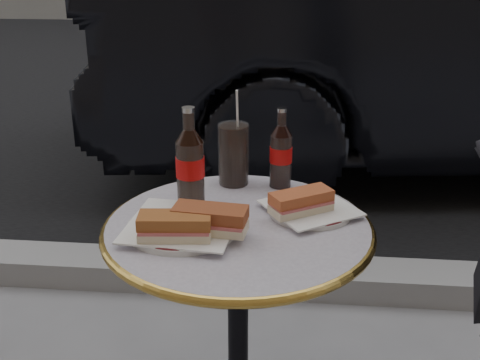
# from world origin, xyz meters

# --- Properties ---
(asphalt_road) EXTENTS (40.00, 8.00, 0.00)m
(asphalt_road) POSITION_xyz_m (0.00, 5.00, 0.00)
(asphalt_road) COLOR black
(asphalt_road) RESTS_ON ground
(curb) EXTENTS (40.00, 0.20, 0.12)m
(curb) POSITION_xyz_m (0.00, 0.90, 0.05)
(curb) COLOR gray
(curb) RESTS_ON ground
(bistro_table) EXTENTS (0.62, 0.62, 0.73)m
(bistro_table) POSITION_xyz_m (0.00, 0.00, 0.37)
(bistro_table) COLOR #BAB2C4
(bistro_table) RESTS_ON ground
(plate_left) EXTENTS (0.30, 0.30, 0.01)m
(plate_left) POSITION_xyz_m (-0.12, -0.04, 0.74)
(plate_left) COLOR silver
(plate_left) RESTS_ON bistro_table
(plate_right) EXTENTS (0.26, 0.26, 0.01)m
(plate_right) POSITION_xyz_m (0.16, 0.08, 0.74)
(plate_right) COLOR silver
(plate_right) RESTS_ON bistro_table
(sandwich_left_a) EXTENTS (0.16, 0.08, 0.05)m
(sandwich_left_a) POSITION_xyz_m (-0.12, -0.11, 0.77)
(sandwich_left_a) COLOR #975226
(sandwich_left_a) RESTS_ON plate_left
(sandwich_left_b) EXTENTS (0.17, 0.09, 0.05)m
(sandwich_left_b) POSITION_xyz_m (-0.05, -0.07, 0.77)
(sandwich_left_b) COLOR brown
(sandwich_left_b) RESTS_ON plate_left
(sandwich_right) EXTENTS (0.16, 0.13, 0.05)m
(sandwich_right) POSITION_xyz_m (0.14, 0.05, 0.77)
(sandwich_right) COLOR #B4542D
(sandwich_right) RESTS_ON plate_right
(cola_bottle_left) EXTENTS (0.09, 0.09, 0.25)m
(cola_bottle_left) POSITION_xyz_m (-0.12, 0.09, 0.86)
(cola_bottle_left) COLOR black
(cola_bottle_left) RESTS_ON bistro_table
(cola_bottle_right) EXTENTS (0.07, 0.07, 0.21)m
(cola_bottle_right) POSITION_xyz_m (0.09, 0.23, 0.84)
(cola_bottle_right) COLOR black
(cola_bottle_right) RESTS_ON bistro_table
(cola_glass) EXTENTS (0.10, 0.10, 0.16)m
(cola_glass) POSITION_xyz_m (-0.03, 0.24, 0.81)
(cola_glass) COLOR black
(cola_glass) RESTS_ON bistro_table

